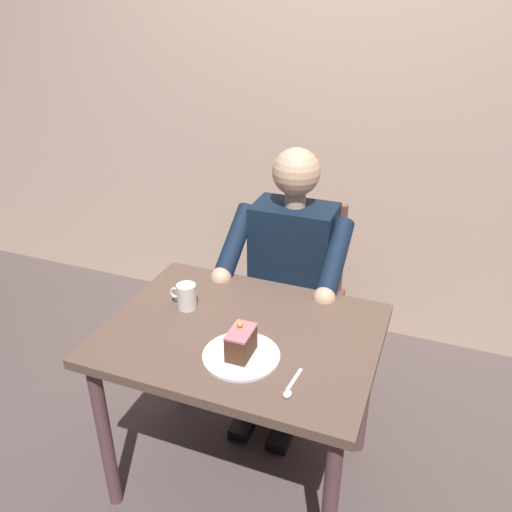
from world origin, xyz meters
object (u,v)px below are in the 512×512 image
object	(u,v)px
chair	(298,287)
cake_slice	(241,342)
dining_table	(242,352)
seated_person	(287,280)
dessert_spoon	(291,387)
coffee_cup	(186,296)

from	to	relation	value
chair	cake_slice	size ratio (longest dim) A/B	7.90
dining_table	seated_person	xyz separation A→B (m)	(0.00, -0.53, 0.01)
seated_person	dessert_spoon	size ratio (longest dim) A/B	8.47
coffee_cup	dessert_spoon	world-z (taller)	coffee_cup
chair	coffee_cup	world-z (taller)	chair
dining_table	coffee_cup	size ratio (longest dim) A/B	8.84
chair	dessert_spoon	xyz separation A→B (m)	(-0.25, 0.93, 0.22)
seated_person	dessert_spoon	distance (m)	0.80
dining_table	dessert_spoon	world-z (taller)	dessert_spoon
dessert_spoon	chair	bearing A→B (deg)	-74.72
dessert_spoon	dining_table	bearing A→B (deg)	-41.25
dining_table	chair	distance (m)	0.71
dessert_spoon	seated_person	bearing A→B (deg)	-71.36
dessert_spoon	cake_slice	bearing A→B (deg)	-23.39
chair	cake_slice	bearing A→B (deg)	93.84
chair	dessert_spoon	world-z (taller)	chair
coffee_cup	dessert_spoon	bearing A→B (deg)	150.39
cake_slice	dining_table	bearing A→B (deg)	-67.58
cake_slice	chair	bearing A→B (deg)	-86.16
seated_person	coffee_cup	world-z (taller)	seated_person
dining_table	coffee_cup	distance (m)	0.29
dining_table	coffee_cup	world-z (taller)	coffee_cup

